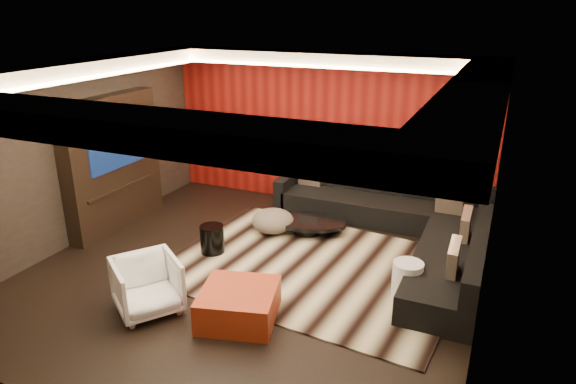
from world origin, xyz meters
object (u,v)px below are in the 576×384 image
at_px(white_side_table, 407,280).
at_px(orange_ottoman, 239,304).
at_px(drum_stool, 212,239).
at_px(armchair, 147,286).
at_px(sectional_sofa, 403,226).
at_px(coffee_table, 308,226).

distance_m(white_side_table, orange_ottoman, 2.17).
bearing_deg(drum_stool, armchair, -86.35).
bearing_deg(sectional_sofa, coffee_table, -168.27).
relative_size(drum_stool, orange_ottoman, 0.48).
xyz_separation_m(coffee_table, sectional_sofa, (1.50, 0.31, 0.13)).
distance_m(coffee_table, sectional_sofa, 1.54).
bearing_deg(armchair, white_side_table, -24.39).
distance_m(white_side_table, sectional_sofa, 1.67).
relative_size(white_side_table, sectional_sofa, 0.13).
xyz_separation_m(coffee_table, white_side_table, (1.89, -1.31, 0.11)).
xyz_separation_m(armchair, sectional_sofa, (2.45, 3.21, -0.08)).
xyz_separation_m(white_side_table, armchair, (-2.83, -1.59, 0.10)).
relative_size(drum_stool, white_side_table, 0.88).
bearing_deg(sectional_sofa, white_side_table, -76.62).
bearing_deg(coffee_table, armchair, -108.07).
height_order(drum_stool, sectional_sofa, sectional_sofa).
xyz_separation_m(drum_stool, sectional_sofa, (2.55, 1.56, 0.03)).
bearing_deg(armchair, orange_ottoman, -39.11).
bearing_deg(drum_stool, white_side_table, -1.23).
height_order(white_side_table, orange_ottoman, white_side_table).
height_order(coffee_table, sectional_sofa, sectional_sofa).
distance_m(drum_stool, orange_ottoman, 1.82).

